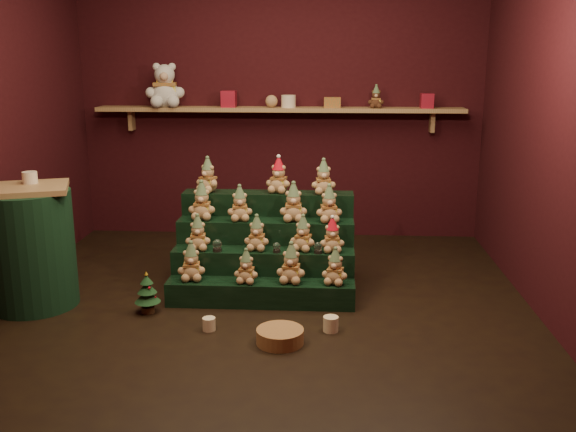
# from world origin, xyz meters

# --- Properties ---
(ground) EXTENTS (4.00, 4.00, 0.00)m
(ground) POSITION_xyz_m (0.00, 0.00, 0.00)
(ground) COLOR black
(ground) RESTS_ON ground
(back_wall) EXTENTS (4.00, 0.10, 2.80)m
(back_wall) POSITION_xyz_m (0.00, 2.05, 1.40)
(back_wall) COLOR black
(back_wall) RESTS_ON ground
(front_wall) EXTENTS (4.00, 0.10, 2.80)m
(front_wall) POSITION_xyz_m (0.00, -2.05, 1.40)
(front_wall) COLOR black
(front_wall) RESTS_ON ground
(right_wall) EXTENTS (0.10, 4.00, 2.80)m
(right_wall) POSITION_xyz_m (2.05, 0.00, 1.40)
(right_wall) COLOR black
(right_wall) RESTS_ON ground
(back_shelf) EXTENTS (3.60, 0.26, 0.24)m
(back_shelf) POSITION_xyz_m (0.00, 1.87, 1.29)
(back_shelf) COLOR tan
(back_shelf) RESTS_ON ground
(riser_tier_front) EXTENTS (1.40, 0.22, 0.18)m
(riser_tier_front) POSITION_xyz_m (-0.00, 0.02, 0.09)
(riser_tier_front) COLOR black
(riser_tier_front) RESTS_ON ground
(riser_tier_midfront) EXTENTS (1.40, 0.22, 0.36)m
(riser_tier_midfront) POSITION_xyz_m (-0.00, 0.24, 0.18)
(riser_tier_midfront) COLOR black
(riser_tier_midfront) RESTS_ON ground
(riser_tier_midback) EXTENTS (1.40, 0.22, 0.54)m
(riser_tier_midback) POSITION_xyz_m (-0.00, 0.46, 0.27)
(riser_tier_midback) COLOR black
(riser_tier_midback) RESTS_ON ground
(riser_tier_back) EXTENTS (1.40, 0.22, 0.72)m
(riser_tier_back) POSITION_xyz_m (-0.00, 0.68, 0.36)
(riser_tier_back) COLOR black
(riser_tier_back) RESTS_ON ground
(teddy_0) EXTENTS (0.23, 0.21, 0.29)m
(teddy_0) POSITION_xyz_m (-0.52, 0.03, 0.32)
(teddy_0) COLOR tan
(teddy_0) RESTS_ON riser_tier_front
(teddy_1) EXTENTS (0.19, 0.18, 0.25)m
(teddy_1) POSITION_xyz_m (-0.10, -0.00, 0.30)
(teddy_1) COLOR tan
(teddy_1) RESTS_ON riser_tier_front
(teddy_2) EXTENTS (0.23, 0.21, 0.30)m
(teddy_2) POSITION_xyz_m (0.23, 0.02, 0.33)
(teddy_2) COLOR tan
(teddy_2) RESTS_ON riser_tier_front
(teddy_3) EXTENTS (0.23, 0.21, 0.27)m
(teddy_3) POSITION_xyz_m (0.55, 0.01, 0.31)
(teddy_3) COLOR tan
(teddy_3) RESTS_ON riser_tier_front
(teddy_4) EXTENTS (0.21, 0.19, 0.27)m
(teddy_4) POSITION_xyz_m (-0.50, 0.22, 0.49)
(teddy_4) COLOR tan
(teddy_4) RESTS_ON riser_tier_midfront
(teddy_5) EXTENTS (0.20, 0.19, 0.27)m
(teddy_5) POSITION_xyz_m (-0.05, 0.24, 0.49)
(teddy_5) COLOR tan
(teddy_5) RESTS_ON riser_tier_midfront
(teddy_6) EXTENTS (0.23, 0.22, 0.27)m
(teddy_6) POSITION_xyz_m (0.30, 0.25, 0.49)
(teddy_6) COLOR tan
(teddy_6) RESTS_ON riser_tier_midfront
(teddy_7) EXTENTS (0.20, 0.18, 0.26)m
(teddy_7) POSITION_xyz_m (0.52, 0.23, 0.49)
(teddy_7) COLOR tan
(teddy_7) RESTS_ON riser_tier_midfront
(teddy_8) EXTENTS (0.22, 0.20, 0.30)m
(teddy_8) POSITION_xyz_m (-0.51, 0.46, 0.69)
(teddy_8) COLOR tan
(teddy_8) RESTS_ON riser_tier_midback
(teddy_9) EXTENTS (0.22, 0.20, 0.27)m
(teddy_9) POSITION_xyz_m (-0.21, 0.44, 0.68)
(teddy_9) COLOR tan
(teddy_9) RESTS_ON riser_tier_midback
(teddy_10) EXTENTS (0.22, 0.20, 0.30)m
(teddy_10) POSITION_xyz_m (0.22, 0.45, 0.69)
(teddy_10) COLOR tan
(teddy_10) RESTS_ON riser_tier_midback
(teddy_11) EXTENTS (0.23, 0.21, 0.29)m
(teddy_11) POSITION_xyz_m (0.50, 0.45, 0.68)
(teddy_11) COLOR tan
(teddy_11) RESTS_ON riser_tier_midback
(teddy_12) EXTENTS (0.26, 0.25, 0.28)m
(teddy_12) POSITION_xyz_m (-0.50, 0.67, 0.86)
(teddy_12) COLOR tan
(teddy_12) RESTS_ON riser_tier_back
(teddy_13) EXTENTS (0.24, 0.23, 0.28)m
(teddy_13) POSITION_xyz_m (0.08, 0.68, 0.86)
(teddy_13) COLOR tan
(teddy_13) RESTS_ON riser_tier_back
(teddy_14) EXTENTS (0.22, 0.20, 0.28)m
(teddy_14) POSITION_xyz_m (0.45, 0.66, 0.86)
(teddy_14) COLOR tan
(teddy_14) RESTS_ON riser_tier_back
(snow_globe_a) EXTENTS (0.07, 0.07, 0.10)m
(snow_globe_a) POSITION_xyz_m (-0.35, 0.18, 0.41)
(snow_globe_a) COLOR black
(snow_globe_a) RESTS_ON riser_tier_midfront
(snow_globe_b) EXTENTS (0.06, 0.06, 0.08)m
(snow_globe_b) POSITION_xyz_m (0.11, 0.18, 0.40)
(snow_globe_b) COLOR black
(snow_globe_b) RESTS_ON riser_tier_midfront
(snow_globe_c) EXTENTS (0.07, 0.07, 0.09)m
(snow_globe_c) POSITION_xyz_m (0.42, 0.18, 0.40)
(snow_globe_c) COLOR black
(snow_globe_c) RESTS_ON riser_tier_midfront
(side_table) EXTENTS (0.72, 0.66, 0.91)m
(side_table) POSITION_xyz_m (-1.68, -0.09, 0.45)
(side_table) COLOR tan
(side_table) RESTS_ON ground
(table_ornament) EXTENTS (0.11, 0.11, 0.09)m
(table_ornament) POSITION_xyz_m (-1.68, 0.01, 0.95)
(table_ornament) COLOR beige
(table_ornament) RESTS_ON side_table
(mini_christmas_tree) EXTENTS (0.19, 0.19, 0.32)m
(mini_christmas_tree) POSITION_xyz_m (-0.80, -0.19, 0.15)
(mini_christmas_tree) COLOR #442D18
(mini_christmas_tree) RESTS_ON ground
(mug_left) EXTENTS (0.09, 0.09, 0.09)m
(mug_left) POSITION_xyz_m (-0.30, -0.47, 0.04)
(mug_left) COLOR beige
(mug_left) RESTS_ON ground
(mug_right) EXTENTS (0.10, 0.10, 0.10)m
(mug_right) POSITION_xyz_m (0.52, -0.43, 0.05)
(mug_right) COLOR beige
(mug_right) RESTS_ON ground
(wicker_basket) EXTENTS (0.40, 0.40, 0.10)m
(wicker_basket) POSITION_xyz_m (0.19, -0.64, 0.05)
(wicker_basket) COLOR #9C6C3F
(wicker_basket) RESTS_ON ground
(white_bear) EXTENTS (0.43, 0.40, 0.53)m
(white_bear) POSITION_xyz_m (-1.12, 1.84, 1.59)
(white_bear) COLOR silver
(white_bear) RESTS_ON back_shelf
(brown_bear) EXTENTS (0.16, 0.14, 0.21)m
(brown_bear) POSITION_xyz_m (0.94, 1.84, 1.43)
(brown_bear) COLOR #4F2A1A
(brown_bear) RESTS_ON back_shelf
(gift_tin_red_a) EXTENTS (0.14, 0.14, 0.16)m
(gift_tin_red_a) POSITION_xyz_m (-0.49, 1.85, 1.40)
(gift_tin_red_a) COLOR #A71930
(gift_tin_red_a) RESTS_ON back_shelf
(gift_tin_cream) EXTENTS (0.14, 0.14, 0.12)m
(gift_tin_cream) POSITION_xyz_m (0.09, 1.85, 1.38)
(gift_tin_cream) COLOR beige
(gift_tin_cream) RESTS_ON back_shelf
(gift_tin_red_b) EXTENTS (0.12, 0.12, 0.14)m
(gift_tin_red_b) POSITION_xyz_m (1.43, 1.85, 1.39)
(gift_tin_red_b) COLOR #A71930
(gift_tin_red_b) RESTS_ON back_shelf
(shelf_plush_ball) EXTENTS (0.12, 0.12, 0.12)m
(shelf_plush_ball) POSITION_xyz_m (-0.07, 1.85, 1.38)
(shelf_plush_ball) COLOR tan
(shelf_plush_ball) RESTS_ON back_shelf
(scarf_gift_box) EXTENTS (0.16, 0.10, 0.10)m
(scarf_gift_box) POSITION_xyz_m (0.52, 1.85, 1.37)
(scarf_gift_box) COLOR #C64E1B
(scarf_gift_box) RESTS_ON back_shelf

